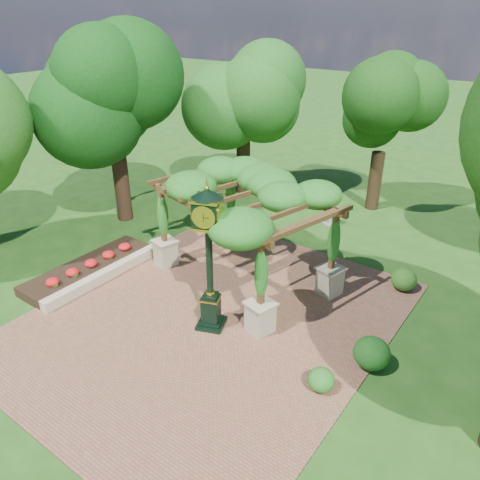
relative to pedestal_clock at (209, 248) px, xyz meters
The scene contains 13 objects.
ground 2.84m from the pedestal_clock, 107.90° to the right, with size 120.00×120.00×0.00m, color #1E4714.
brick_plaza 2.75m from the pedestal_clock, 125.68° to the left, with size 10.00×12.00×0.04m, color brown.
border_wall 5.46m from the pedestal_clock, behind, with size 0.35×5.00×0.40m, color #C6B793.
flower_bed 6.28m from the pedestal_clock, behind, with size 1.50×5.00×0.36m, color red.
pedestal_clock is the anchor object (origin of this frame).
pergola 3.02m from the pedestal_clock, 106.48° to the left, with size 6.92×5.22×3.89m.
sundial 9.27m from the pedestal_clock, 92.52° to the left, with size 0.67×0.67×0.93m.
shrub_front 4.67m from the pedestal_clock, ahead, with size 0.70×0.70×0.63m, color #23601B.
shrub_mid 5.33m from the pedestal_clock, 13.77° to the left, with size 1.00×1.00×0.90m, color #184A14.
shrub_back 7.27m from the pedestal_clock, 53.52° to the left, with size 0.87×0.87×0.78m, color #2C611C.
tree_west_near 9.68m from the pedestal_clock, 154.71° to the left, with size 4.53×4.53×7.85m.
tree_west_far 12.05m from the pedestal_clock, 120.97° to the left, with size 3.86×3.86×8.09m.
tree_north 12.16m from the pedestal_clock, 88.26° to the left, with size 3.27×3.27×7.22m.
Camera 1 is at (7.88, -8.28, 8.97)m, focal length 35.00 mm.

